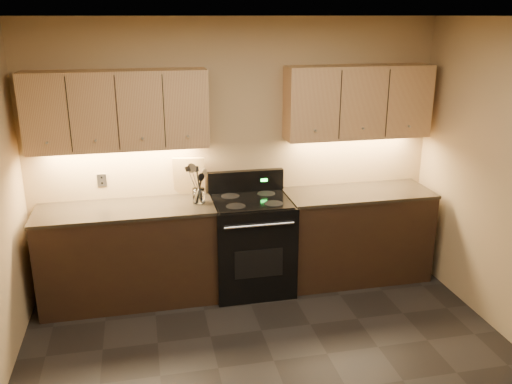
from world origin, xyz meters
TOP-DOWN VIEW (x-y plane):
  - ceiling at (0.00, 0.00)m, footprint 4.00×4.00m
  - wall_back at (0.00, 2.00)m, footprint 4.00×0.04m
  - counter_left at (-1.10, 1.70)m, footprint 1.62×0.62m
  - counter_right at (1.18, 1.70)m, footprint 1.46×0.62m
  - stove at (0.08, 1.68)m, footprint 0.76×0.68m
  - upper_cab_left at (-1.10, 1.85)m, footprint 1.60×0.30m
  - upper_cab_right at (1.18, 1.85)m, footprint 1.44×0.30m
  - outlet_plate at (-1.30, 1.99)m, footprint 0.08×0.01m
  - utensil_crock at (-0.42, 1.70)m, footprint 0.13×0.13m
  - cutting_board at (-0.48, 1.96)m, footprint 0.32×0.14m
  - wooden_spoon at (-0.46, 1.68)m, footprint 0.17×0.08m
  - black_spoon at (-0.43, 1.72)m, footprint 0.10×0.17m
  - black_turner at (-0.40, 1.68)m, footprint 0.13×0.20m
  - steel_spatula at (-0.40, 1.72)m, footprint 0.22×0.11m
  - steel_skimmer at (-0.39, 1.70)m, footprint 0.18×0.14m

SIDE VIEW (x-z plane):
  - counter_left at x=-1.10m, z-range 0.00..0.93m
  - counter_right at x=1.18m, z-range 0.00..0.93m
  - stove at x=0.08m, z-range -0.09..1.05m
  - utensil_crock at x=-0.42m, z-range 0.92..1.07m
  - black_spoon at x=-0.43m, z-range 0.94..1.26m
  - wooden_spoon at x=-0.46m, z-range 0.95..1.27m
  - black_turner at x=-0.40m, z-range 0.94..1.30m
  - outlet_plate at x=-1.30m, z-range 1.06..1.18m
  - cutting_board at x=-0.48m, z-range 0.93..1.31m
  - steel_skimmer at x=-0.39m, z-range 0.94..1.31m
  - steel_spatula at x=-0.40m, z-range 0.94..1.32m
  - wall_back at x=0.00m, z-range 0.00..2.60m
  - upper_cab_left at x=-1.10m, z-range 1.45..2.15m
  - upper_cab_right at x=1.18m, z-range 1.45..2.15m
  - ceiling at x=0.00m, z-range 2.60..2.60m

